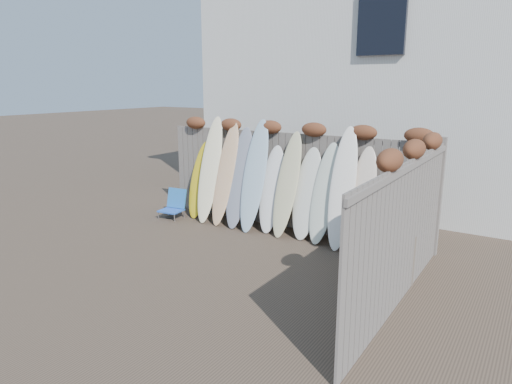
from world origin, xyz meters
The scene contains 18 objects.
ground centered at (0.00, 0.00, 0.00)m, with size 80.00×80.00×0.00m, color #493A2D.
back_fence centered at (0.06, 2.39, 1.18)m, with size 6.05×0.28×2.24m.
right_fence centered at (2.99, 0.25, 1.14)m, with size 0.28×4.40×2.24m.
house centered at (0.50, 6.50, 3.20)m, with size 8.50×5.50×6.33m.
beach_chair centered at (-2.51, 1.64, 0.30)m, with size 0.54×0.57×0.64m.
wooden_crate centered at (2.63, 0.72, 0.39)m, with size 0.66×0.55×0.77m, color #484136.
lattice_panel centered at (2.94, 1.16, 0.83)m, with size 0.05×1.11×1.66m, color brown.
surfboard_0 centered at (-2.04, 2.04, 0.86)m, with size 0.54×0.07×1.78m, color yellow.
surfboard_1 centered at (-1.69, 1.95, 1.14)m, with size 0.49×0.07×2.38m, color #FFF4C4.
surfboard_2 centered at (-1.26, 1.94, 1.09)m, with size 0.49×0.07×2.27m, color #FBC995.
surfboard_3 centered at (-0.90, 1.94, 1.05)m, with size 0.52×0.07×2.18m, color gray.
surfboard_4 centered at (-0.51, 1.92, 1.14)m, with size 0.51×0.07×2.37m, color #9BBAD1.
surfboard_5 centered at (-0.15, 2.02, 0.88)m, with size 0.49×0.07×1.82m, color white.
surfboard_6 centered at (0.24, 1.96, 1.03)m, with size 0.48×0.07×2.15m, color beige.
surfboard_7 centered at (0.65, 2.03, 0.89)m, with size 0.55×0.07×1.84m, color silver.
surfboard_8 centered at (1.03, 1.99, 0.95)m, with size 0.51×0.07×1.97m, color silver.
surfboard_9 centered at (1.42, 1.92, 1.11)m, with size 0.47×0.07×2.32m, color white.
surfboard_10 centered at (1.77, 1.98, 0.94)m, with size 0.48×0.07×1.95m, color beige.
Camera 1 is at (4.50, -5.76, 2.97)m, focal length 32.00 mm.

